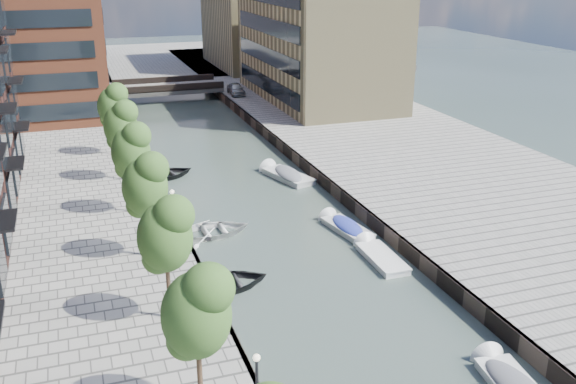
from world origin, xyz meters
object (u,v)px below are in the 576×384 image
tree_6 (112,104)px  sloop_4 (163,178)px  sloop_1 (223,288)px  motorboat_4 (284,175)px  tree_2 (165,233)px  tree_4 (131,149)px  motorboat_3 (344,226)px  tree_5 (120,124)px  sloop_3 (211,235)px  tree_1 (196,309)px  motorboat_2 (378,256)px  car (236,89)px  bridge (168,88)px  tree_3 (145,183)px

tree_6 → sloop_4: tree_6 is taller
sloop_1 → motorboat_4: bearing=-30.6°
tree_2 → sloop_1: (3.37, 3.69, -5.31)m
tree_4 → tree_6: size_ratio=1.00×
motorboat_3 → tree_5: bearing=136.6°
sloop_3 → motorboat_3: (8.45, -1.90, 0.18)m
tree_4 → motorboat_3: size_ratio=1.26×
tree_2 → tree_5: same height
tree_1 → sloop_4: tree_1 is taller
tree_6 → motorboat_2: bearing=-61.2°
tree_5 → car: bearing=60.2°
tree_6 → tree_2: bearing=-90.0°
tree_1 → motorboat_3: tree_1 is taller
bridge → motorboat_3: 45.30m
sloop_1 → sloop_4: size_ratio=0.99×
tree_2 → motorboat_2: bearing=18.8°
motorboat_4 → motorboat_2: bearing=-88.1°
tree_4 → motorboat_2: bearing=-36.5°
sloop_1 → motorboat_3: bearing=-62.6°
sloop_1 → motorboat_2: (9.61, 0.72, 0.09)m
tree_2 → car: bearing=71.9°
bridge → tree_3: size_ratio=2.18×
motorboat_2 → motorboat_4: (-0.51, 15.74, 0.13)m
car → sloop_1: bearing=-103.7°
tree_2 → tree_6: same height
tree_6 → sloop_4: size_ratio=1.17×
tree_4 → tree_5: (0.00, 7.00, 0.00)m
tree_3 → tree_5: same height
tree_5 → sloop_3: (4.32, -10.18, -5.31)m
tree_6 → sloop_3: size_ratio=1.17×
tree_6 → sloop_1: tree_6 is taller
tree_1 → sloop_1: bearing=72.5°
tree_3 → sloop_3: size_ratio=1.17×
tree_3 → sloop_4: tree_3 is taller
motorboat_2 → motorboat_3: 4.51m
bridge → tree_1: size_ratio=2.18×
sloop_3 → sloop_4: (-1.22, 12.41, 0.00)m
tree_2 → sloop_3: size_ratio=1.17×
motorboat_3 → tree_2: bearing=-145.1°
car → motorboat_3: bearing=-92.7°
tree_2 → bridge: bearing=81.1°
tree_5 → sloop_4: bearing=35.8°
motorboat_2 → motorboat_4: motorboat_4 is taller
tree_4 → sloop_1: size_ratio=1.18×
car → sloop_3: bearing=-105.1°
sloop_1 → tree_6: bearing=6.2°
tree_1 → car: 58.27m
sloop_3 → sloop_4: size_ratio=1.00×
tree_1 → motorboat_3: (12.77, 15.92, -5.12)m
bridge → motorboat_4: bearing=-83.3°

